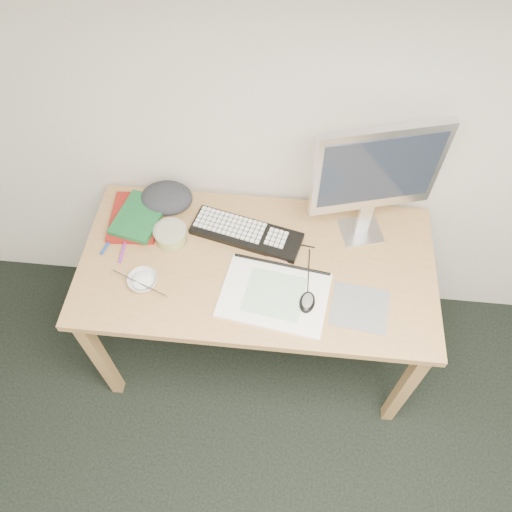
{
  "coord_description": "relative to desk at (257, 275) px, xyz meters",
  "views": [
    {
      "loc": [
        -0.09,
        0.34,
        2.38
      ],
      "look_at": [
        -0.19,
        1.41,
        0.83
      ],
      "focal_mm": 35.0,
      "sensor_mm": 36.0,
      "label": 1
    }
  ],
  "objects": [
    {
      "name": "pencil_tan",
      "position": [
        0.05,
        0.04,
        0.09
      ],
      "size": [
        0.16,
        0.08,
        0.01
      ],
      "primitive_type": "cylinder",
      "rotation": [
        0.0,
        1.57,
        -0.45
      ],
      "color": "tan",
      "rests_on": "desk"
    },
    {
      "name": "marker_orange",
      "position": [
        -0.54,
        0.12,
        0.09
      ],
      "size": [
        0.05,
        0.11,
        0.01
      ],
      "primitive_type": "cylinder",
      "rotation": [
        0.0,
        1.57,
        1.21
      ],
      "color": "#C54B17",
      "rests_on": "desk"
    },
    {
      "name": "chopsticks",
      "position": [
        -0.43,
        -0.16,
        0.12
      ],
      "size": [
        0.23,
        0.11,
        0.02
      ],
      "primitive_type": "cylinder",
      "rotation": [
        0.0,
        1.57,
        -0.38
      ],
      "color": "#B1B1B3",
      "rests_on": "rice_bowl"
    },
    {
      "name": "marker_purple",
      "position": [
        -0.54,
        0.02,
        0.09
      ],
      "size": [
        0.02,
        0.14,
        0.01
      ],
      "primitive_type": "cylinder",
      "rotation": [
        0.0,
        1.57,
        1.59
      ],
      "color": "purple",
      "rests_on": "desk"
    },
    {
      "name": "keyboard",
      "position": [
        -0.06,
        0.13,
        0.1
      ],
      "size": [
        0.47,
        0.25,
        0.03
      ],
      "primitive_type": "cube",
      "rotation": [
        0.0,
        0.0,
        -0.24
      ],
      "color": "black",
      "rests_on": "desk"
    },
    {
      "name": "cloth_lump",
      "position": [
        -0.41,
        0.27,
        0.12
      ],
      "size": [
        0.19,
        0.17,
        0.08
      ],
      "primitive_type": "ellipsoid",
      "rotation": [
        0.0,
        0.0,
        0.07
      ],
      "color": "#222428",
      "rests_on": "desk"
    },
    {
      "name": "monitor",
      "position": [
        0.41,
        0.2,
        0.42
      ],
      "size": [
        0.46,
        0.18,
        0.55
      ],
      "rotation": [
        0.0,
        0.0,
        0.28
      ],
      "color": "silver",
      "rests_on": "desk"
    },
    {
      "name": "pencil_pink",
      "position": [
        0.04,
        0.04,
        0.09
      ],
      "size": [
        0.16,
        0.06,
        0.01
      ],
      "primitive_type": "cylinder",
      "rotation": [
        0.0,
        1.57,
        -0.3
      ],
      "color": "#D56A7B",
      "rests_on": "desk"
    },
    {
      "name": "desk",
      "position": [
        0.0,
        0.0,
        0.0
      ],
      "size": [
        1.4,
        0.7,
        0.75
      ],
      "color": "tan",
      "rests_on": "ground"
    },
    {
      "name": "mouse",
      "position": [
        0.2,
        -0.16,
        0.11
      ],
      "size": [
        0.07,
        0.1,
        0.03
      ],
      "primitive_type": "ellipsoid",
      "rotation": [
        0.0,
        0.0,
        -0.14
      ],
      "color": "black",
      "rests_on": "sketchpad"
    },
    {
      "name": "book_red",
      "position": [
        -0.53,
        0.17,
        0.1
      ],
      "size": [
        0.21,
        0.27,
        0.03
      ],
      "primitive_type": "cube",
      "rotation": [
        0.0,
        0.0,
        0.07
      ],
      "color": "maroon",
      "rests_on": "desk"
    },
    {
      "name": "pencil_black",
      "position": [
        0.14,
        0.11,
        0.09
      ],
      "size": [
        0.16,
        0.03,
        0.01
      ],
      "primitive_type": "cylinder",
      "rotation": [
        0.0,
        1.57,
        -0.13
      ],
      "color": "black",
      "rests_on": "desk"
    },
    {
      "name": "sketchpad",
      "position": [
        0.08,
        -0.14,
        0.09
      ],
      "size": [
        0.43,
        0.34,
        0.01
      ],
      "primitive_type": "cube",
      "rotation": [
        0.0,
        0.0,
        -0.14
      ],
      "color": "white",
      "rests_on": "desk"
    },
    {
      "name": "marker_blue",
      "position": [
        -0.61,
        0.04,
        0.09
      ],
      "size": [
        0.04,
        0.13,
        0.01
      ],
      "primitive_type": "cylinder",
      "rotation": [
        0.0,
        1.57,
        1.31
      ],
      "color": "#1C3F9A",
      "rests_on": "desk"
    },
    {
      "name": "fruit_tub",
      "position": [
        -0.36,
        0.08,
        0.12
      ],
      "size": [
        0.15,
        0.15,
        0.07
      ],
      "primitive_type": "cylinder",
      "rotation": [
        0.0,
        0.0,
        -0.11
      ],
      "color": "#F2CD55",
      "rests_on": "desk"
    },
    {
      "name": "book_green",
      "position": [
        -0.5,
        0.16,
        0.12
      ],
      "size": [
        0.22,
        0.27,
        0.02
      ],
      "primitive_type": "cube",
      "rotation": [
        0.0,
        0.0,
        -0.22
      ],
      "color": "#16592B",
      "rests_on": "book_red"
    },
    {
      "name": "rice_bowl",
      "position": [
        -0.42,
        -0.14,
        0.1
      ],
      "size": [
        0.13,
        0.13,
        0.04
      ],
      "primitive_type": "imported",
      "rotation": [
        0.0,
        0.0,
        0.18
      ],
      "color": "silver",
      "rests_on": "desk"
    },
    {
      "name": "mousepad",
      "position": [
        0.4,
        -0.16,
        0.08
      ],
      "size": [
        0.23,
        0.21,
        0.0
      ],
      "primitive_type": "cube",
      "rotation": [
        0.0,
        0.0,
        -0.12
      ],
      "color": "slate",
      "rests_on": "desk"
    }
  ]
}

